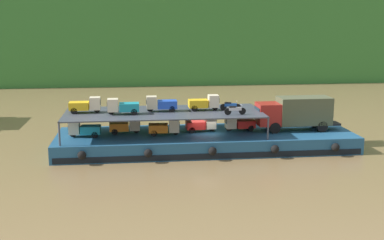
{
  "coord_description": "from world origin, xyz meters",
  "views": [
    {
      "loc": [
        -6.29,
        -42.75,
        11.68
      ],
      "look_at": [
        -1.25,
        0.0,
        2.7
      ],
      "focal_mm": 45.66,
      "sensor_mm": 36.0,
      "label": 1
    }
  ],
  "objects_px": {
    "covered_lorry": "(296,112)",
    "mini_truck_lower_aft": "(125,126)",
    "mini_truck_lower_mid": "(165,127)",
    "mini_truck_lower_stern": "(84,129)",
    "mini_truck_lower_bow": "(239,123)",
    "mini_truck_upper_mid": "(123,106)",
    "motorcycle_upper_centre": "(230,106)",
    "mini_truck_upper_stern": "(85,105)",
    "mini_truck_upper_bow": "(204,103)",
    "mini_truck_lower_fore": "(202,124)",
    "mini_truck_upper_fore": "(161,104)",
    "cargo_barge": "(206,141)",
    "motorcycle_upper_port": "(235,110)"
  },
  "relations": [
    {
      "from": "motorcycle_upper_centre",
      "to": "covered_lorry",
      "type": "bearing_deg",
      "value": -0.15
    },
    {
      "from": "mini_truck_upper_stern",
      "to": "mini_truck_lower_bow",
      "type": "bearing_deg",
      "value": 0.17
    },
    {
      "from": "mini_truck_lower_fore",
      "to": "mini_truck_lower_bow",
      "type": "xyz_separation_m",
      "value": [
        3.53,
        -0.02,
        0.0
      ]
    },
    {
      "from": "mini_truck_lower_mid",
      "to": "covered_lorry",
      "type": "bearing_deg",
      "value": 2.13
    },
    {
      "from": "covered_lorry",
      "to": "mini_truck_lower_aft",
      "type": "relative_size",
      "value": 2.83
    },
    {
      "from": "mini_truck_upper_fore",
      "to": "motorcycle_upper_port",
      "type": "height_order",
      "value": "mini_truck_upper_fore"
    },
    {
      "from": "mini_truck_lower_aft",
      "to": "mini_truck_upper_fore",
      "type": "bearing_deg",
      "value": -5.28
    },
    {
      "from": "covered_lorry",
      "to": "mini_truck_upper_mid",
      "type": "relative_size",
      "value": 2.87
    },
    {
      "from": "motorcycle_upper_port",
      "to": "covered_lorry",
      "type": "bearing_deg",
      "value": 18.27
    },
    {
      "from": "cargo_barge",
      "to": "mini_truck_lower_stern",
      "type": "bearing_deg",
      "value": -178.36
    },
    {
      "from": "mini_truck_upper_fore",
      "to": "mini_truck_upper_bow",
      "type": "distance_m",
      "value": 3.93
    },
    {
      "from": "covered_lorry",
      "to": "mini_truck_lower_aft",
      "type": "height_order",
      "value": "covered_lorry"
    },
    {
      "from": "mini_truck_upper_stern",
      "to": "motorcycle_upper_centre",
      "type": "height_order",
      "value": "mini_truck_upper_stern"
    },
    {
      "from": "cargo_barge",
      "to": "mini_truck_lower_stern",
      "type": "height_order",
      "value": "mini_truck_lower_stern"
    },
    {
      "from": "covered_lorry",
      "to": "motorcycle_upper_centre",
      "type": "relative_size",
      "value": 4.15
    },
    {
      "from": "mini_truck_lower_mid",
      "to": "mini_truck_upper_bow",
      "type": "relative_size",
      "value": 1.02
    },
    {
      "from": "mini_truck_lower_fore",
      "to": "motorcycle_upper_centre",
      "type": "height_order",
      "value": "motorcycle_upper_centre"
    },
    {
      "from": "mini_truck_lower_bow",
      "to": "mini_truck_upper_stern",
      "type": "bearing_deg",
      "value": -179.83
    },
    {
      "from": "mini_truck_upper_mid",
      "to": "motorcycle_upper_centre",
      "type": "distance_m",
      "value": 9.67
    },
    {
      "from": "mini_truck_lower_bow",
      "to": "motorcycle_upper_centre",
      "type": "xyz_separation_m",
      "value": [
        -0.97,
        -0.44,
        1.74
      ]
    },
    {
      "from": "motorcycle_upper_port",
      "to": "mini_truck_upper_mid",
      "type": "bearing_deg",
      "value": 171.99
    },
    {
      "from": "covered_lorry",
      "to": "mini_truck_upper_mid",
      "type": "bearing_deg",
      "value": -177.58
    },
    {
      "from": "mini_truck_lower_fore",
      "to": "mini_truck_upper_mid",
      "type": "xyz_separation_m",
      "value": [
        -7.08,
        -1.15,
        2.0
      ]
    },
    {
      "from": "mini_truck_upper_stern",
      "to": "mini_truck_upper_bow",
      "type": "relative_size",
      "value": 1.0
    },
    {
      "from": "covered_lorry",
      "to": "mini_truck_lower_bow",
      "type": "xyz_separation_m",
      "value": [
        -5.16,
        0.46,
        -1.0
      ]
    },
    {
      "from": "mini_truck_upper_fore",
      "to": "motorcycle_upper_centre",
      "type": "xyz_separation_m",
      "value": [
        6.26,
        -0.29,
        -0.26
      ]
    },
    {
      "from": "mini_truck_lower_aft",
      "to": "mini_truck_upper_fore",
      "type": "relative_size",
      "value": 1.01
    },
    {
      "from": "cargo_barge",
      "to": "mini_truck_upper_mid",
      "type": "distance_m",
      "value": 8.18
    },
    {
      "from": "mini_truck_lower_mid",
      "to": "mini_truck_lower_stern",
      "type": "bearing_deg",
      "value": 179.01
    },
    {
      "from": "cargo_barge",
      "to": "mini_truck_lower_bow",
      "type": "distance_m",
      "value": 3.55
    },
    {
      "from": "cargo_barge",
      "to": "mini_truck_lower_stern",
      "type": "xyz_separation_m",
      "value": [
        -10.8,
        -0.31,
        1.44
      ]
    },
    {
      "from": "mini_truck_lower_stern",
      "to": "motorcycle_upper_port",
      "type": "height_order",
      "value": "motorcycle_upper_port"
    },
    {
      "from": "mini_truck_lower_aft",
      "to": "mini_truck_upper_fore",
      "type": "height_order",
      "value": "mini_truck_upper_fore"
    },
    {
      "from": "mini_truck_lower_bow",
      "to": "mini_truck_upper_bow",
      "type": "bearing_deg",
      "value": -179.0
    },
    {
      "from": "mini_truck_lower_aft",
      "to": "mini_truck_lower_fore",
      "type": "bearing_deg",
      "value": -0.97
    },
    {
      "from": "mini_truck_lower_stern",
      "to": "motorcycle_upper_centre",
      "type": "bearing_deg",
      "value": 1.51
    },
    {
      "from": "mini_truck_lower_stern",
      "to": "mini_truck_lower_aft",
      "type": "distance_m",
      "value": 3.67
    },
    {
      "from": "mini_truck_lower_mid",
      "to": "mini_truck_upper_mid",
      "type": "bearing_deg",
      "value": -176.6
    },
    {
      "from": "cargo_barge",
      "to": "mini_truck_upper_stern",
      "type": "distance_m",
      "value": 11.22
    },
    {
      "from": "mini_truck_lower_mid",
      "to": "mini_truck_upper_stern",
      "type": "height_order",
      "value": "mini_truck_upper_stern"
    },
    {
      "from": "mini_truck_lower_bow",
      "to": "mini_truck_upper_mid",
      "type": "relative_size",
      "value": 1.02
    },
    {
      "from": "mini_truck_lower_aft",
      "to": "motorcycle_upper_centre",
      "type": "xyz_separation_m",
      "value": [
        9.49,
        -0.59,
        1.74
      ]
    },
    {
      "from": "mini_truck_lower_bow",
      "to": "mini_truck_upper_fore",
      "type": "distance_m",
      "value": 7.5
    },
    {
      "from": "motorcycle_upper_port",
      "to": "mini_truck_upper_fore",
      "type": "bearing_deg",
      "value": 159.62
    },
    {
      "from": "mini_truck_lower_aft",
      "to": "motorcycle_upper_centre",
      "type": "bearing_deg",
      "value": -3.53
    },
    {
      "from": "mini_truck_lower_aft",
      "to": "mini_truck_upper_fore",
      "type": "xyz_separation_m",
      "value": [
        3.24,
        -0.3,
        2.0
      ]
    },
    {
      "from": "mini_truck_upper_stern",
      "to": "motorcycle_upper_centre",
      "type": "relative_size",
      "value": 1.45
    },
    {
      "from": "mini_truck_upper_mid",
      "to": "motorcycle_upper_port",
      "type": "bearing_deg",
      "value": -8.01
    },
    {
      "from": "covered_lorry",
      "to": "mini_truck_lower_bow",
      "type": "height_order",
      "value": "covered_lorry"
    },
    {
      "from": "mini_truck_lower_aft",
      "to": "mini_truck_lower_mid",
      "type": "xyz_separation_m",
      "value": [
        3.49,
        -1.05,
        0.0
      ]
    }
  ]
}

